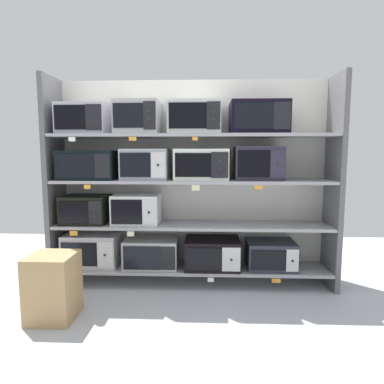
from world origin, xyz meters
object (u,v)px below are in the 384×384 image
(microwave_6, at_px, (89,165))
(microwave_7, at_px, (146,164))
(microwave_5, at_px, (137,209))
(microwave_10, at_px, (84,119))
(microwave_2, at_px, (212,253))
(microwave_12, at_px, (195,118))
(microwave_3, at_px, (271,254))
(microwave_11, at_px, (138,118))
(microwave_4, at_px, (86,209))
(shipping_carton, at_px, (53,287))
(microwave_1, at_px, (152,252))
(microwave_0, at_px, (92,249))
(microwave_13, at_px, (258,118))
(microwave_9, at_px, (258,163))
(microwave_8, at_px, (201,164))

(microwave_6, bearing_deg, microwave_7, 0.01)
(microwave_5, xyz_separation_m, microwave_10, (-0.51, 0.00, 0.90))
(microwave_2, bearing_deg, microwave_12, -179.99)
(microwave_3, distance_m, microwave_11, 1.92)
(microwave_3, height_order, microwave_12, microwave_12)
(microwave_4, height_order, microwave_5, microwave_5)
(microwave_7, xyz_separation_m, microwave_10, (-0.61, 0.00, 0.45))
(microwave_3, distance_m, microwave_5, 1.44)
(microwave_10, xyz_separation_m, shipping_carton, (-0.02, -0.77, -1.42))
(microwave_10, bearing_deg, microwave_1, -0.02)
(microwave_4, bearing_deg, microwave_0, 0.27)
(microwave_4, relative_size, microwave_7, 0.98)
(microwave_13, bearing_deg, microwave_7, 180.00)
(microwave_9, height_order, microwave_12, microwave_12)
(microwave_0, distance_m, microwave_12, 1.71)
(shipping_carton, bearing_deg, microwave_6, 85.51)
(microwave_3, bearing_deg, microwave_4, -179.99)
(microwave_0, height_order, microwave_6, microwave_6)
(microwave_13, bearing_deg, microwave_8, 179.99)
(microwave_7, distance_m, microwave_10, 0.76)
(microwave_6, xyz_separation_m, microwave_13, (1.68, 0.00, 0.46))
(microwave_0, bearing_deg, microwave_9, -0.01)
(microwave_10, xyz_separation_m, microwave_11, (0.55, 0.00, 0.01))
(microwave_5, xyz_separation_m, microwave_9, (1.22, 0.00, 0.47))
(microwave_4, bearing_deg, microwave_9, 0.00)
(microwave_5, height_order, microwave_10, microwave_10)
(microwave_7, xyz_separation_m, shipping_carton, (-0.63, -0.77, -0.97))
(microwave_8, bearing_deg, microwave_10, -180.00)
(microwave_4, xyz_separation_m, microwave_11, (0.56, 0.00, 0.92))
(microwave_1, xyz_separation_m, microwave_13, (1.06, 0.00, 1.36))
(microwave_3, bearing_deg, microwave_8, -179.99)
(microwave_0, xyz_separation_m, microwave_13, (1.69, -0.00, 1.34))
(microwave_8, xyz_separation_m, shipping_carton, (-1.19, -0.77, -0.97))
(microwave_2, xyz_separation_m, microwave_3, (0.59, 0.00, -0.01))
(microwave_0, distance_m, microwave_9, 1.92)
(microwave_8, bearing_deg, microwave_11, 179.99)
(microwave_9, bearing_deg, microwave_1, -179.99)
(microwave_9, distance_m, shipping_carton, 2.15)
(microwave_5, xyz_separation_m, microwave_7, (0.10, 0.00, 0.45))
(microwave_4, distance_m, microwave_11, 1.08)
(microwave_1, bearing_deg, microwave_12, 0.03)
(microwave_11, xyz_separation_m, microwave_12, (0.56, -0.00, -0.00))
(microwave_5, xyz_separation_m, microwave_13, (1.21, 0.00, 0.91))
(microwave_5, relative_size, microwave_10, 0.97)
(microwave_12, bearing_deg, microwave_11, 179.98)
(microwave_11, bearing_deg, microwave_6, -179.97)
(microwave_10, bearing_deg, microwave_11, 0.02)
(microwave_5, height_order, microwave_12, microwave_12)
(microwave_1, distance_m, microwave_2, 0.63)
(microwave_1, relative_size, microwave_11, 1.25)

